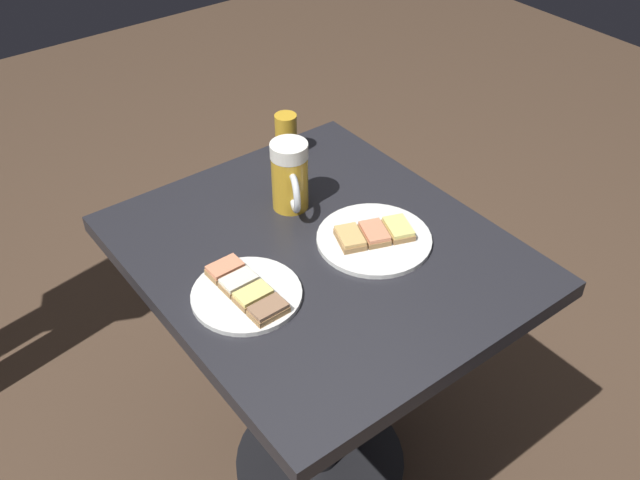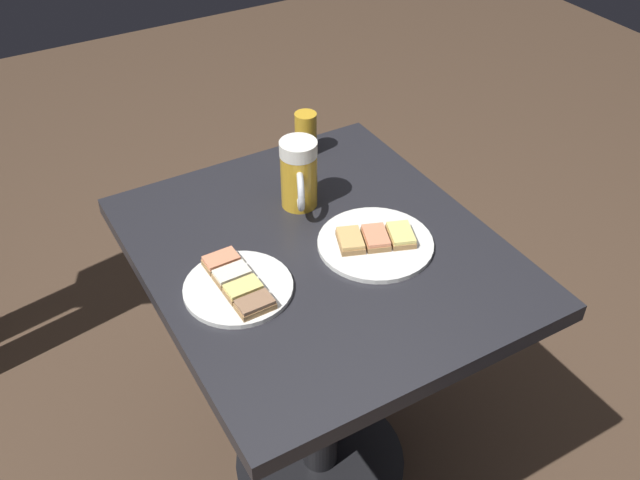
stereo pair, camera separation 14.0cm
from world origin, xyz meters
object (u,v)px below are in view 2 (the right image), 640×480
at_px(beer_mug, 299,175).
at_px(beer_glass_small, 306,133).
at_px(plate_far, 238,286).
at_px(plate_near, 375,242).

xyz_separation_m(beer_mug, beer_glass_small, (0.12, 0.18, -0.03)).
bearing_deg(beer_glass_small, plate_far, -133.76).
relative_size(plate_near, plate_far, 1.14).
height_order(plate_far, beer_mug, beer_mug).
height_order(plate_near, beer_mug, beer_mug).
height_order(beer_mug, beer_glass_small, beer_mug).
xyz_separation_m(plate_near, beer_mug, (-0.06, 0.20, 0.07)).
distance_m(plate_far, beer_mug, 0.30).
bearing_deg(plate_far, beer_mug, 38.08).
bearing_deg(plate_far, plate_near, -3.57).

